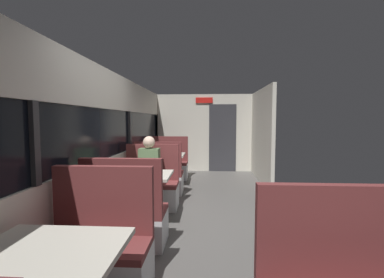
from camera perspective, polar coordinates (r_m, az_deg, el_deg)
name	(u,v)px	position (r m, az deg, el deg)	size (l,w,h in m)	color
ground_plane	(201,229)	(3.89, 1.94, -19.16)	(3.30, 9.20, 0.02)	#514F4C
carriage_window_panel_left	(99,150)	(3.91, -19.84, -2.28)	(0.09, 8.48, 2.30)	beige
carriage_end_bulkhead	(206,133)	(7.77, 3.11, 1.27)	(2.90, 0.11, 2.30)	beige
carriage_aisle_panel_right	(261,135)	(6.72, 15.03, 0.79)	(0.08, 2.40, 2.30)	beige
dining_table_near_window	(48,265)	(1.98, -29.14, -23.04)	(0.90, 0.70, 0.74)	#9E9EA3
bench_near_window_facing_entry	(97,255)	(2.67, -20.15, -22.81)	(0.95, 0.50, 1.10)	silver
dining_table_mid_window	(141,181)	(3.94, -11.28, -8.97)	(0.90, 0.70, 0.74)	#9E9EA3
bench_mid_window_facing_end	(126,219)	(3.39, -14.31, -16.74)	(0.95, 0.50, 1.10)	silver
bench_mid_window_facing_entry	(151,189)	(4.67, -9.04, -10.78)	(0.95, 0.50, 1.10)	silver
dining_table_far_window	(165,158)	(6.09, -6.00, -4.26)	(0.90, 0.70, 0.74)	#9E9EA3
bench_far_window_facing_end	(160,178)	(5.47, -7.16, -8.56)	(0.95, 0.50, 1.10)	silver
bench_far_window_facing_entry	(169,166)	(6.82, -5.03, -5.99)	(0.95, 0.50, 1.10)	silver
seated_passenger	(150,178)	(4.56, -9.27, -8.47)	(0.47, 0.55, 1.26)	#26262D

